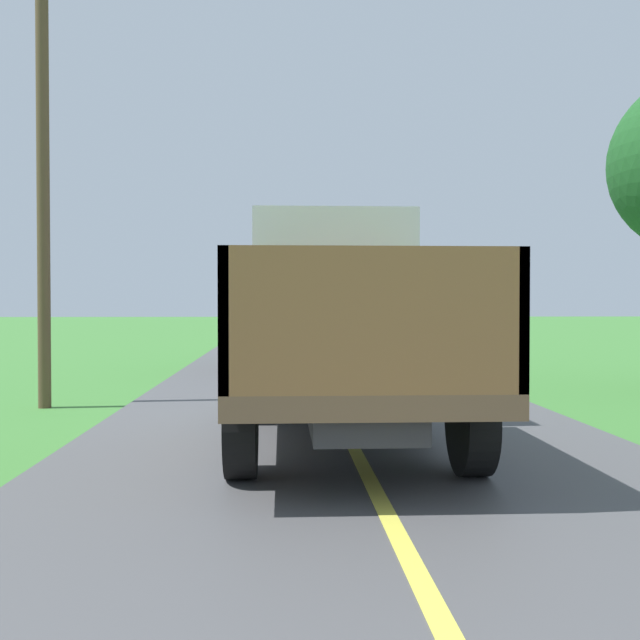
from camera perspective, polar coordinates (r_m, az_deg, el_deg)
banana_truck_near at (r=9.21m, az=1.40°, el=0.14°), size 2.38×5.82×2.80m
banana_truck_far at (r=19.90m, az=-1.81°, el=0.68°), size 2.38×5.81×2.80m
utility_pole_roadside at (r=12.86m, az=-20.34°, el=11.17°), size 2.05×0.20×7.19m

